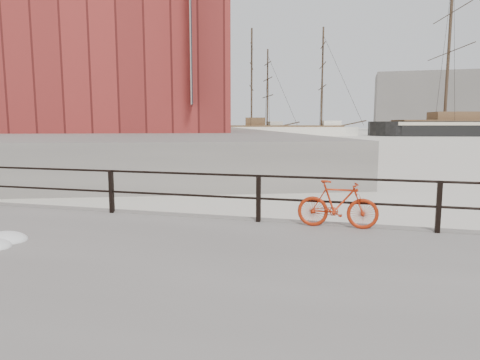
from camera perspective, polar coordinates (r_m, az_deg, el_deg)
The scene contains 13 objects.
ground at distance 9.27m, azimuth 24.52°, elevation -8.27°, with size 400.00×400.00×0.00m, color white.
far_quay at distance 89.51m, azimuth -10.31°, elevation 6.50°, with size 24.00×150.00×1.80m, color gray.
guardrail at distance 8.94m, azimuth 24.97°, elevation -3.27°, with size 28.00×0.10×1.00m, color black, non-canonical shape.
bicycle at distance 8.72m, azimuth 12.88°, elevation -3.17°, with size 1.58×0.24×0.95m, color #A9260B.
schooner_mid at distance 84.67m, azimuth 6.14°, elevation 5.91°, with size 29.79×12.60×21.35m, color white, non-canonical shape.
schooner_left at distance 88.39m, azimuth 0.18°, elevation 6.03°, with size 23.77×10.81×18.12m, color silver, non-canonical shape.
workboat_near at distance 42.99m, azimuth -19.44°, elevation 3.93°, with size 10.91×3.64×7.00m, color black, non-canonical shape.
workboat_far at distance 60.73m, azimuth -11.70°, elevation 5.15°, with size 11.59×4.00×7.00m, color black, non-canonical shape.
apartment_mustard at distance 57.77m, azimuth -14.74°, elevation 17.80°, with size 22.00×15.00×22.20m, color gold.
apartment_cream at distance 80.30m, azimuth -12.42°, elevation 14.56°, with size 20.00×15.00×21.20m, color beige.
apartment_grey at distance 102.19m, azimuth -11.22°, elevation 13.62°, with size 22.00×15.00×23.20m, color gray.
apartment_brick at distance 124.95m, azimuth -10.40°, elevation 12.06°, with size 24.00×15.00×21.20m, color maroon.
industrial_west at distance 150.51m, azimuth 23.76°, elevation 9.47°, with size 32.00×18.00×18.00m, color gray.
Camera 1 is at (-1.55, -8.81, 2.43)m, focal length 32.00 mm.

